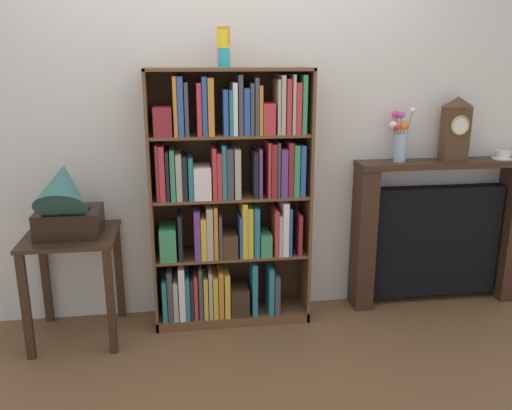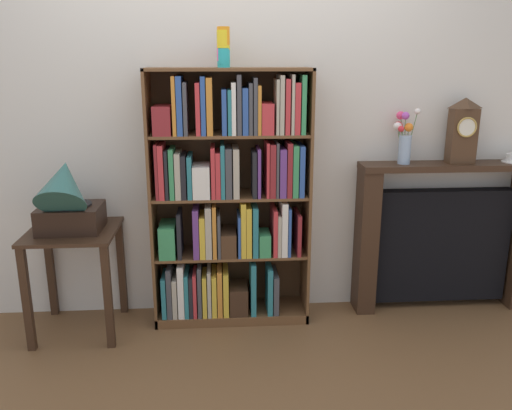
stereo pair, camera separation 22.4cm
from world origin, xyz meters
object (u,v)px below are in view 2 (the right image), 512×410
at_px(mantel_clock, 463,131).
at_px(fireplace_mantel, 443,238).
at_px(side_table_left, 75,255).
at_px(flower_vase, 404,138).
at_px(bookshelf, 229,205).
at_px(cup_stack, 223,47).
at_px(gramophone, 66,198).

bearing_deg(mantel_clock, fireplace_mantel, 157.79).
xyz_separation_m(side_table_left, flower_vase, (2.05, 0.16, 0.67)).
distance_m(bookshelf, flower_vase, 1.18).
bearing_deg(cup_stack, side_table_left, -173.64).
height_order(cup_stack, gramophone, cup_stack).
bearing_deg(cup_stack, fireplace_mantel, 2.71).
bearing_deg(gramophone, side_table_left, 90.00).
distance_m(bookshelf, cup_stack, 0.94).
bearing_deg(fireplace_mantel, cup_stack, -177.29).
relative_size(side_table_left, gramophone, 1.30).
height_order(bookshelf, fireplace_mantel, bookshelf).
xyz_separation_m(fireplace_mantel, flower_vase, (-0.32, -0.01, 0.67)).
bearing_deg(side_table_left, flower_vase, 4.54).
bearing_deg(mantel_clock, gramophone, -175.18).
height_order(cup_stack, fireplace_mantel, cup_stack).
height_order(side_table_left, fireplace_mantel, fireplace_mantel).
distance_m(mantel_clock, flower_vase, 0.38).
xyz_separation_m(side_table_left, gramophone, (0.00, -0.05, 0.37)).
relative_size(fireplace_mantel, mantel_clock, 2.85).
distance_m(bookshelf, gramophone, 0.96).
xyz_separation_m(gramophone, flower_vase, (2.05, 0.22, 0.30)).
bearing_deg(flower_vase, mantel_clock, -1.75).
height_order(gramophone, fireplace_mantel, gramophone).
bearing_deg(bookshelf, side_table_left, -174.16).
xyz_separation_m(bookshelf, side_table_left, (-0.94, -0.10, -0.27)).
distance_m(cup_stack, gramophone, 1.26).
xyz_separation_m(cup_stack, flower_vase, (1.13, 0.06, -0.55)).
height_order(cup_stack, side_table_left, cup_stack).
bearing_deg(bookshelf, fireplace_mantel, 3.01).
bearing_deg(side_table_left, fireplace_mantel, 4.13).
xyz_separation_m(mantel_clock, flower_vase, (-0.37, 0.01, -0.04)).
distance_m(side_table_left, fireplace_mantel, 2.38).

